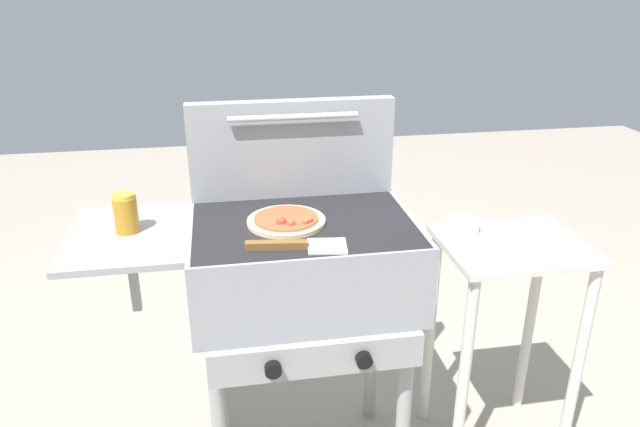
# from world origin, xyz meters

# --- Properties ---
(grill) EXTENTS (0.96, 0.53, 0.90)m
(grill) POSITION_xyz_m (-0.01, -0.00, 0.76)
(grill) COLOR gray
(grill) RESTS_ON ground_plane
(grill_lid_open) EXTENTS (0.63, 0.08, 0.30)m
(grill_lid_open) POSITION_xyz_m (0.00, 0.21, 1.05)
(grill_lid_open) COLOR gray
(grill_lid_open) RESTS_ON grill
(pizza_pepperoni) EXTENTS (0.22, 0.22, 0.04)m
(pizza_pepperoni) POSITION_xyz_m (-0.05, -0.01, 0.91)
(pizza_pepperoni) COLOR beige
(pizza_pepperoni) RESTS_ON grill
(sauce_jar) EXTENTS (0.06, 0.06, 0.11)m
(sauce_jar) POSITION_xyz_m (-0.48, 0.01, 0.95)
(sauce_jar) COLOR #B77A1E
(sauce_jar) RESTS_ON grill
(spatula) EXTENTS (0.27, 0.10, 0.02)m
(spatula) POSITION_xyz_m (-0.04, -0.17, 0.91)
(spatula) COLOR #B7BABF
(spatula) RESTS_ON grill
(prep_table) EXTENTS (0.44, 0.36, 0.78)m
(prep_table) POSITION_xyz_m (0.66, 0.00, 0.55)
(prep_table) COLOR beige
(prep_table) RESTS_ON ground_plane
(topping_bowl_near) EXTENTS (0.10, 0.10, 0.04)m
(topping_bowl_near) POSITION_xyz_m (0.54, 0.11, 0.80)
(topping_bowl_near) COLOR silver
(topping_bowl_near) RESTS_ON prep_table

